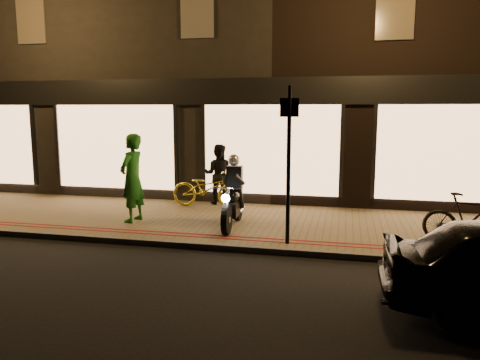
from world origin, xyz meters
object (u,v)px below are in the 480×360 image
motorcycle (233,199)px  bicycle_gold (207,189)px  person_green (132,178)px  sign_post (289,157)px

motorcycle → bicycle_gold: (-1.15, 1.82, -0.12)m
motorcycle → person_green: person_green is taller
motorcycle → sign_post: bearing=-40.8°
sign_post → motorcycle: bearing=141.8°
bicycle_gold → person_green: bearing=149.0°
sign_post → bicycle_gold: (-2.48, 2.87, -1.18)m
sign_post → bicycle_gold: bearing=130.8°
motorcycle → bicycle_gold: bearing=119.6°
motorcycle → person_green: (-2.36, -0.05, 0.40)m
bicycle_gold → person_green: size_ratio=0.94×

